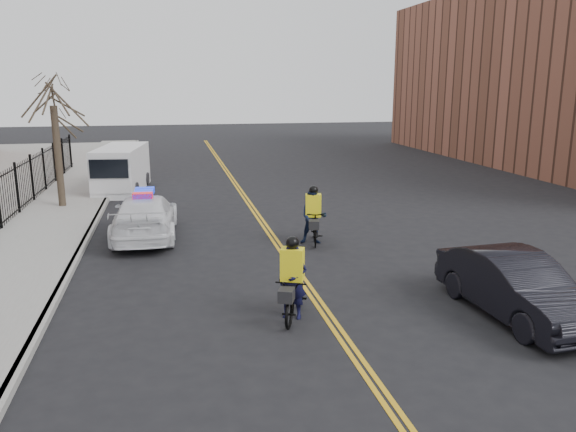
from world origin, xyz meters
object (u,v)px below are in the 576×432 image
(dark_sedan, at_px, (515,286))
(police_cruiser, at_px, (145,216))
(cyclist_far, at_px, (313,221))
(cargo_van, at_px, (121,170))
(cyclist_near, at_px, (292,290))

(dark_sedan, bearing_deg, police_cruiser, 130.55)
(dark_sedan, bearing_deg, cyclist_far, 110.00)
(cargo_van, height_order, cyclist_near, cargo_van)
(cargo_van, relative_size, cyclist_far, 2.71)
(dark_sedan, bearing_deg, cargo_van, 115.41)
(dark_sedan, distance_m, cargo_van, 19.64)
(dark_sedan, bearing_deg, cyclist_near, 165.43)
(police_cruiser, bearing_deg, cargo_van, -78.98)
(police_cruiser, xyz_separation_m, cyclist_near, (3.34, -7.43, -0.08))
(cyclist_far, bearing_deg, cyclist_near, -96.28)
(police_cruiser, distance_m, cyclist_near, 8.15)
(dark_sedan, xyz_separation_m, cyclist_near, (-4.75, 0.93, -0.07))
(cargo_van, distance_m, cyclist_far, 12.56)
(police_cruiser, xyz_separation_m, cargo_van, (-1.41, 8.82, 0.31))
(cyclist_far, bearing_deg, cargo_van, 134.51)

